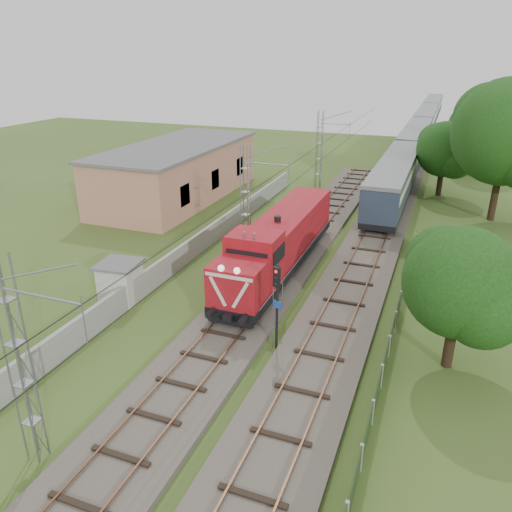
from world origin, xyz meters
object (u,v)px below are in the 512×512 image
at_px(signal_post, 277,293).
at_px(relay_hut, 120,281).
at_px(coach_rake, 421,128).
at_px(locomotive, 279,242).

height_order(signal_post, relay_hut, signal_post).
distance_m(coach_rake, signal_post, 62.29).
bearing_deg(locomotive, relay_hut, -136.69).
distance_m(coach_rake, relay_hut, 61.74).
height_order(locomotive, coach_rake, locomotive).
relative_size(coach_rake, relay_hut, 35.41).
xyz_separation_m(locomotive, relay_hut, (-7.40, -6.98, -0.97)).
height_order(coach_rake, signal_post, signal_post).
xyz_separation_m(signal_post, relay_hut, (-10.19, 1.79, -1.92)).
relative_size(locomotive, coach_rake, 0.18).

